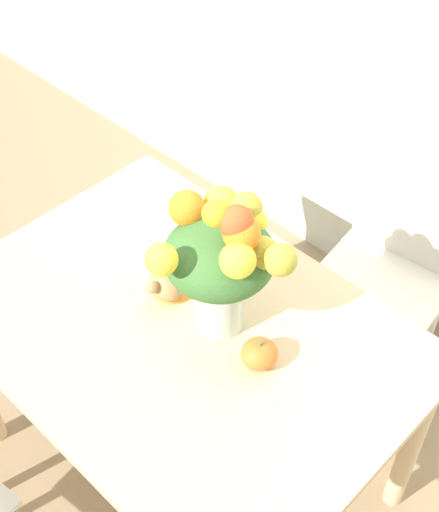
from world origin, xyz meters
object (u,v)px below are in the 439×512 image
turkey_figurine (169,282)px  flower_vase (222,259)px  pumpkin (260,354)px  dining_chair_near_window (384,279)px

turkey_figurine → flower_vase: bearing=8.4°
flower_vase → pumpkin: flower_vase is taller
pumpkin → turkey_figurine: size_ratio=0.64×
dining_chair_near_window → flower_vase: bearing=-105.7°
turkey_figurine → dining_chair_near_window: size_ratio=0.16×
pumpkin → turkey_figurine: (-0.34, 0.01, 0.01)m
flower_vase → pumpkin: size_ratio=4.68×
pumpkin → dining_chair_near_window: bearing=94.6°
pumpkin → dining_chair_near_window: dining_chair_near_window is taller
turkey_figurine → dining_chair_near_window: 0.82m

